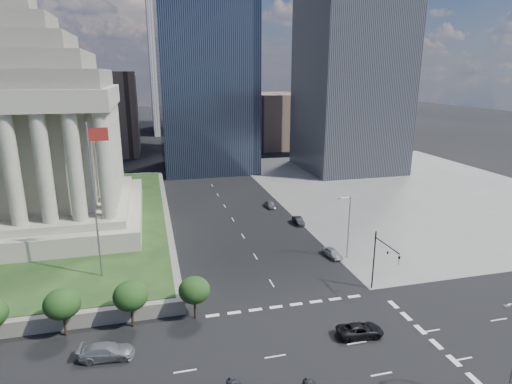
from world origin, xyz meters
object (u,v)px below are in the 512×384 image
object	(u,v)px
flagpole	(95,193)
parked_sedan_mid	(298,221)
street_lamp_north	(348,224)
parked_sedan_far	(270,204)
war_memorial	(27,111)
suv_grey	(107,351)
traffic_signal_ne	(382,257)
pickup_truck	(360,330)
parked_sedan_near	(332,253)

from	to	relation	value
flagpole	parked_sedan_mid	xyz separation A→B (m)	(33.33, 17.44, -12.46)
street_lamp_north	parked_sedan_mid	world-z (taller)	street_lamp_north
flagpole	parked_sedan_far	xyz separation A→B (m)	(31.02, 28.60, -12.43)
war_memorial	street_lamp_north	world-z (taller)	war_memorial
street_lamp_north	flagpole	bearing A→B (deg)	-178.37
suv_grey	traffic_signal_ne	bearing A→B (deg)	-75.66
street_lamp_north	suv_grey	size ratio (longest dim) A/B	1.86
flagpole	parked_sedan_far	size ratio (longest dim) A/B	5.00
flagpole	street_lamp_north	world-z (taller)	flagpole
flagpole	parked_sedan_far	world-z (taller)	flagpole
pickup_truck	parked_sedan_near	xyz separation A→B (m)	(5.61, 19.85, -0.02)
parked_sedan_near	parked_sedan_mid	size ratio (longest dim) A/B	1.02
parked_sedan_near	parked_sedan_mid	bearing A→B (deg)	82.72
parked_sedan_near	parked_sedan_mid	world-z (taller)	parked_sedan_near
flagpole	traffic_signal_ne	distance (m)	36.69
traffic_signal_ne	street_lamp_north	bearing A→B (deg)	85.81
traffic_signal_ne	parked_sedan_mid	bearing A→B (deg)	92.06
flagpole	pickup_truck	xyz separation A→B (m)	(27.72, -17.92, -12.41)
war_memorial	parked_sedan_mid	world-z (taller)	war_memorial
war_memorial	parked_sedan_near	xyz separation A→B (m)	(45.50, -22.07, -20.71)
war_memorial	pickup_truck	bearing A→B (deg)	-46.42
flagpole	suv_grey	size ratio (longest dim) A/B	3.71
war_memorial	flagpole	world-z (taller)	war_memorial
flagpole	parked_sedan_near	xyz separation A→B (m)	(33.33, 1.93, -12.43)
flagpole	parked_sedan_near	world-z (taller)	flagpole
flagpole	pickup_truck	size ratio (longest dim) A/B	3.95
parked_sedan_mid	war_memorial	bearing A→B (deg)	172.38
war_memorial	suv_grey	world-z (taller)	war_memorial
flagpole	traffic_signal_ne	world-z (taller)	flagpole
pickup_truck	flagpole	bearing A→B (deg)	61.50
traffic_signal_ne	parked_sedan_near	distance (m)	13.10
traffic_signal_ne	flagpole	bearing A→B (deg)	163.29
pickup_truck	parked_sedan_far	distance (m)	46.63
war_memorial	parked_sedan_mid	bearing A→B (deg)	-8.20
parked_sedan_near	parked_sedan_far	xyz separation A→B (m)	(-2.30, 26.66, -0.01)
flagpole	suv_grey	distance (m)	19.57
suv_grey	parked_sedan_mid	world-z (taller)	suv_grey
war_memorial	flagpole	xyz separation A→B (m)	(12.17, -24.00, -8.29)
suv_grey	parked_sedan_near	size ratio (longest dim) A/B	1.34
war_memorial	pickup_truck	xyz separation A→B (m)	(39.89, -41.92, -20.70)
parked_sedan_far	flagpole	bearing A→B (deg)	-138.91
street_lamp_north	parked_sedan_far	xyz separation A→B (m)	(-4.13, 27.60, -4.98)
war_memorial	parked_sedan_far	distance (m)	48.13
pickup_truck	parked_sedan_far	bearing A→B (deg)	0.32
flagpole	parked_sedan_mid	bearing A→B (deg)	27.62
war_memorial	pickup_truck	size ratio (longest dim) A/B	7.70
traffic_signal_ne	parked_sedan_far	size ratio (longest dim) A/B	2.00
traffic_signal_ne	parked_sedan_mid	distance (m)	28.14
pickup_truck	parked_sedan_near	distance (m)	20.63
war_memorial	parked_sedan_mid	xyz separation A→B (m)	(45.50, -6.56, -20.75)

